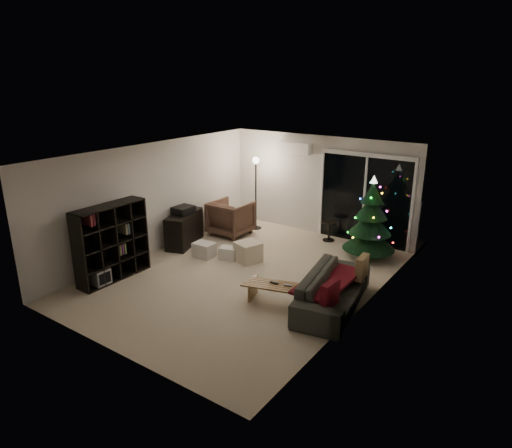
{
  "coord_description": "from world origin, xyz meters",
  "views": [
    {
      "loc": [
        5.09,
        -6.82,
        3.92
      ],
      "look_at": [
        0.1,
        0.3,
        1.05
      ],
      "focal_mm": 32.0,
      "sensor_mm": 36.0,
      "label": 1
    }
  ],
  "objects_px": {
    "coffee_table": "(281,296)",
    "christmas_tree": "(371,218)",
    "bookshelf": "(106,241)",
    "media_cabinet": "(184,229)",
    "armchair": "(231,218)",
    "sofa": "(333,290)"
  },
  "relations": [
    {
      "from": "armchair",
      "to": "coffee_table",
      "type": "distance_m",
      "value": 4.0
    },
    {
      "from": "coffee_table",
      "to": "christmas_tree",
      "type": "distance_m",
      "value": 3.16
    },
    {
      "from": "christmas_tree",
      "to": "sofa",
      "type": "bearing_deg",
      "value": -82.01
    },
    {
      "from": "sofa",
      "to": "coffee_table",
      "type": "bearing_deg",
      "value": 115.19
    },
    {
      "from": "armchair",
      "to": "christmas_tree",
      "type": "xyz_separation_m",
      "value": [
        3.47,
        0.53,
        0.49
      ]
    },
    {
      "from": "coffee_table",
      "to": "bookshelf",
      "type": "bearing_deg",
      "value": 178.45
    },
    {
      "from": "bookshelf",
      "to": "coffee_table",
      "type": "bearing_deg",
      "value": 37.45
    },
    {
      "from": "bookshelf",
      "to": "christmas_tree",
      "type": "height_order",
      "value": "christmas_tree"
    },
    {
      "from": "bookshelf",
      "to": "christmas_tree",
      "type": "xyz_separation_m",
      "value": [
        3.95,
        3.97,
        0.17
      ]
    },
    {
      "from": "media_cabinet",
      "to": "armchair",
      "type": "distance_m",
      "value": 1.3
    },
    {
      "from": "media_cabinet",
      "to": "armchair",
      "type": "bearing_deg",
      "value": 49.09
    },
    {
      "from": "bookshelf",
      "to": "sofa",
      "type": "bearing_deg",
      "value": 41.56
    },
    {
      "from": "bookshelf",
      "to": "sofa",
      "type": "height_order",
      "value": "bookshelf"
    },
    {
      "from": "bookshelf",
      "to": "christmas_tree",
      "type": "distance_m",
      "value": 5.6
    },
    {
      "from": "bookshelf",
      "to": "christmas_tree",
      "type": "bearing_deg",
      "value": 68.22
    },
    {
      "from": "bookshelf",
      "to": "christmas_tree",
      "type": "relative_size",
      "value": 0.82
    },
    {
      "from": "armchair",
      "to": "sofa",
      "type": "height_order",
      "value": "armchair"
    },
    {
      "from": "bookshelf",
      "to": "armchair",
      "type": "distance_m",
      "value": 3.48
    },
    {
      "from": "bookshelf",
      "to": "media_cabinet",
      "type": "height_order",
      "value": "bookshelf"
    },
    {
      "from": "media_cabinet",
      "to": "christmas_tree",
      "type": "relative_size",
      "value": 0.67
    },
    {
      "from": "media_cabinet",
      "to": "armchair",
      "type": "relative_size",
      "value": 1.3
    },
    {
      "from": "christmas_tree",
      "to": "bookshelf",
      "type": "bearing_deg",
      "value": -134.83
    }
  ]
}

